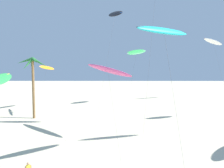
{
  "coord_description": "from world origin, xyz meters",
  "views": [
    {
      "loc": [
        0.55,
        -1.92,
        8.82
      ],
      "look_at": [
        0.4,
        17.64,
        7.41
      ],
      "focal_mm": 34.5,
      "sensor_mm": 36.0,
      "label": 1
    }
  ],
  "objects": [
    {
      "name": "palm_tree_1",
      "position": [
        -13.61,
        35.68,
        8.62
      ],
      "size": [
        5.22,
        4.87,
        10.81
      ],
      "color": "brown",
      "rests_on": "ground"
    },
    {
      "name": "flying_kite_1",
      "position": [
        -0.25,
        27.2,
        8.64
      ],
      "size": [
        6.71,
        13.43,
        9.9
      ],
      "color": "#EA5193",
      "rests_on": "ground"
    },
    {
      "name": "flying_kite_2",
      "position": [
        6.18,
        51.88,
        12.92
      ],
      "size": [
        6.04,
        4.97,
        14.11
      ],
      "color": "green",
      "rests_on": "ground"
    },
    {
      "name": "flying_kite_3",
      "position": [
        28.76,
        59.77,
        16.34
      ],
      "size": [
        7.82,
        12.64,
        17.41
      ],
      "color": "white",
      "rests_on": "ground"
    },
    {
      "name": "flying_kite_4",
      "position": [
        -14.22,
        45.65,
        9.01
      ],
      "size": [
        2.59,
        5.93,
        9.73
      ],
      "color": "orange",
      "rests_on": "ground"
    },
    {
      "name": "flying_kite_5",
      "position": [
        -12.72,
        23.26,
        7.63
      ],
      "size": [
        3.33,
        11.48,
        8.57
      ],
      "color": "green",
      "rests_on": "ground"
    },
    {
      "name": "flying_kite_9",
      "position": [
        0.8,
        38.71,
        18.94
      ],
      "size": [
        4.88,
        12.22,
        20.33
      ],
      "color": "black",
      "rests_on": "ground"
    },
    {
      "name": "flying_kite_10",
      "position": [
        5.32,
        18.76,
        12.37
      ],
      "size": [
        6.26,
        11.3,
        12.94
      ],
      "color": "#19B2B7",
      "rests_on": "ground"
    }
  ]
}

